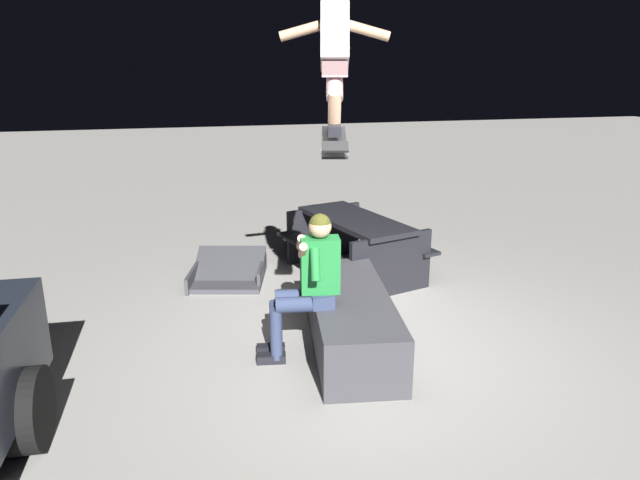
{
  "coord_description": "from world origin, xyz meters",
  "views": [
    {
      "loc": [
        -4.65,
        1.61,
        2.61
      ],
      "look_at": [
        0.07,
        0.48,
        1.11
      ],
      "focal_mm": 32.85,
      "sensor_mm": 36.0,
      "label": 1
    }
  ],
  "objects_px": {
    "skateboard": "(334,142)",
    "kicker_ramp": "(228,275)",
    "ledge_box_main": "(350,319)",
    "person_sitting_on_ledge": "(308,279)",
    "skater_airborne": "(335,54)",
    "picnic_table_back": "(355,237)"
  },
  "relations": [
    {
      "from": "skateboard",
      "to": "kicker_ramp",
      "type": "relative_size",
      "value": 0.95
    },
    {
      "from": "ledge_box_main",
      "to": "person_sitting_on_ledge",
      "type": "distance_m",
      "value": 0.68
    },
    {
      "from": "skater_airborne",
      "to": "kicker_ramp",
      "type": "relative_size",
      "value": 1.02
    },
    {
      "from": "person_sitting_on_ledge",
      "to": "skater_airborne",
      "type": "height_order",
      "value": "skater_airborne"
    },
    {
      "from": "skateboard",
      "to": "picnic_table_back",
      "type": "relative_size",
      "value": 0.52
    },
    {
      "from": "ledge_box_main",
      "to": "kicker_ramp",
      "type": "height_order",
      "value": "ledge_box_main"
    },
    {
      "from": "person_sitting_on_ledge",
      "to": "picnic_table_back",
      "type": "distance_m",
      "value": 2.22
    },
    {
      "from": "picnic_table_back",
      "to": "skateboard",
      "type": "bearing_deg",
      "value": 158.26
    },
    {
      "from": "ledge_box_main",
      "to": "kicker_ramp",
      "type": "bearing_deg",
      "value": 26.59
    },
    {
      "from": "ledge_box_main",
      "to": "skater_airborne",
      "type": "bearing_deg",
      "value": 129.64
    },
    {
      "from": "person_sitting_on_ledge",
      "to": "kicker_ramp",
      "type": "xyz_separation_m",
      "value": [
        2.12,
        0.55,
        -0.69
      ]
    },
    {
      "from": "ledge_box_main",
      "to": "skateboard",
      "type": "relative_size",
      "value": 1.95
    },
    {
      "from": "skater_airborne",
      "to": "kicker_ramp",
      "type": "xyz_separation_m",
      "value": [
        2.15,
        0.77,
        -2.59
      ]
    },
    {
      "from": "ledge_box_main",
      "to": "skateboard",
      "type": "distance_m",
      "value": 1.74
    },
    {
      "from": "person_sitting_on_ledge",
      "to": "skater_airborne",
      "type": "relative_size",
      "value": 1.2
    },
    {
      "from": "ledge_box_main",
      "to": "skateboard",
      "type": "bearing_deg",
      "value": 135.52
    },
    {
      "from": "ledge_box_main",
      "to": "picnic_table_back",
      "type": "xyz_separation_m",
      "value": [
        1.81,
        -0.58,
        0.24
      ]
    },
    {
      "from": "ledge_box_main",
      "to": "picnic_table_back",
      "type": "distance_m",
      "value": 1.91
    },
    {
      "from": "skater_airborne",
      "to": "ledge_box_main",
      "type": "bearing_deg",
      "value": -50.36
    },
    {
      "from": "person_sitting_on_ledge",
      "to": "skateboard",
      "type": "relative_size",
      "value": 1.3
    },
    {
      "from": "kicker_ramp",
      "to": "skateboard",
      "type": "bearing_deg",
      "value": -161.08
    },
    {
      "from": "kicker_ramp",
      "to": "picnic_table_back",
      "type": "xyz_separation_m",
      "value": [
        -0.16,
        -1.57,
        0.43
      ]
    }
  ]
}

